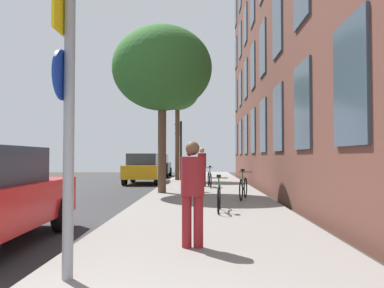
{
  "coord_description": "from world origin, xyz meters",
  "views": [
    {
      "loc": [
        0.97,
        -1.48,
        1.46
      ],
      "look_at": [
        0.61,
        12.85,
        1.92
      ],
      "focal_mm": 37.26,
      "sensor_mm": 36.0,
      "label": 1
    }
  ],
  "objects_px": {
    "pedestrian_2": "(202,164)",
    "car_1": "(144,168)",
    "sign_post": "(67,106)",
    "tree_far": "(177,93)",
    "car_2": "(157,165)",
    "bicycle_0": "(219,197)",
    "bicycle_1": "(243,188)",
    "tree_near": "(162,69)",
    "traffic_light": "(179,140)",
    "pedestrian_0": "(193,187)",
    "bicycle_2": "(210,179)",
    "pedestrian_1": "(189,168)"
  },
  "relations": [
    {
      "from": "pedestrian_2",
      "to": "car_1",
      "type": "distance_m",
      "value": 4.47
    },
    {
      "from": "sign_post",
      "to": "tree_far",
      "type": "height_order",
      "value": "tree_far"
    },
    {
      "from": "car_2",
      "to": "tree_far",
      "type": "bearing_deg",
      "value": -72.34
    },
    {
      "from": "bicycle_0",
      "to": "bicycle_1",
      "type": "xyz_separation_m",
      "value": [
        0.88,
        2.73,
        0.02
      ]
    },
    {
      "from": "car_2",
      "to": "tree_near",
      "type": "bearing_deg",
      "value": -82.85
    },
    {
      "from": "sign_post",
      "to": "traffic_light",
      "type": "distance_m",
      "value": 18.82
    },
    {
      "from": "traffic_light",
      "to": "pedestrian_0",
      "type": "distance_m",
      "value": 17.35
    },
    {
      "from": "sign_post",
      "to": "car_1",
      "type": "height_order",
      "value": "sign_post"
    },
    {
      "from": "tree_near",
      "to": "car_2",
      "type": "bearing_deg",
      "value": 97.15
    },
    {
      "from": "tree_far",
      "to": "bicycle_0",
      "type": "relative_size",
      "value": 3.95
    },
    {
      "from": "tree_near",
      "to": "bicycle_0",
      "type": "height_order",
      "value": "tree_near"
    },
    {
      "from": "traffic_light",
      "to": "bicycle_2",
      "type": "relative_size",
      "value": 2.04
    },
    {
      "from": "pedestrian_1",
      "to": "pedestrian_2",
      "type": "relative_size",
      "value": 0.9
    },
    {
      "from": "pedestrian_1",
      "to": "bicycle_0",
      "type": "bearing_deg",
      "value": -81.03
    },
    {
      "from": "traffic_light",
      "to": "car_2",
      "type": "bearing_deg",
      "value": 108.91
    },
    {
      "from": "pedestrian_1",
      "to": "bicycle_2",
      "type": "bearing_deg",
      "value": 66.03
    },
    {
      "from": "traffic_light",
      "to": "bicycle_0",
      "type": "relative_size",
      "value": 2.18
    },
    {
      "from": "tree_near",
      "to": "pedestrian_2",
      "type": "relative_size",
      "value": 3.57
    },
    {
      "from": "bicycle_2",
      "to": "car_2",
      "type": "height_order",
      "value": "car_2"
    },
    {
      "from": "traffic_light",
      "to": "bicycle_2",
      "type": "height_order",
      "value": "traffic_light"
    },
    {
      "from": "tree_far",
      "to": "bicycle_0",
      "type": "height_order",
      "value": "tree_far"
    },
    {
      "from": "traffic_light",
      "to": "bicycle_2",
      "type": "distance_m",
      "value": 6.15
    },
    {
      "from": "bicycle_1",
      "to": "car_1",
      "type": "bearing_deg",
      "value": 116.7
    },
    {
      "from": "pedestrian_1",
      "to": "pedestrian_2",
      "type": "bearing_deg",
      "value": 78.8
    },
    {
      "from": "bicycle_2",
      "to": "pedestrian_1",
      "type": "relative_size",
      "value": 1.06
    },
    {
      "from": "bicycle_1",
      "to": "car_1",
      "type": "relative_size",
      "value": 0.41
    },
    {
      "from": "traffic_light",
      "to": "bicycle_2",
      "type": "bearing_deg",
      "value": -73.37
    },
    {
      "from": "sign_post",
      "to": "tree_far",
      "type": "distance_m",
      "value": 18.97
    },
    {
      "from": "car_1",
      "to": "tree_near",
      "type": "bearing_deg",
      "value": -75.97
    },
    {
      "from": "traffic_light",
      "to": "tree_far",
      "type": "height_order",
      "value": "tree_far"
    },
    {
      "from": "pedestrian_1",
      "to": "sign_post",
      "type": "bearing_deg",
      "value": -95.01
    },
    {
      "from": "tree_near",
      "to": "tree_far",
      "type": "bearing_deg",
      "value": 89.53
    },
    {
      "from": "sign_post",
      "to": "tree_near",
      "type": "distance_m",
      "value": 10.9
    },
    {
      "from": "pedestrian_0",
      "to": "car_1",
      "type": "bearing_deg",
      "value": 100.92
    },
    {
      "from": "traffic_light",
      "to": "pedestrian_2",
      "type": "height_order",
      "value": "traffic_light"
    },
    {
      "from": "pedestrian_1",
      "to": "tree_far",
      "type": "bearing_deg",
      "value": 97.22
    },
    {
      "from": "pedestrian_0",
      "to": "tree_far",
      "type": "bearing_deg",
      "value": 94.32
    },
    {
      "from": "tree_far",
      "to": "car_1",
      "type": "relative_size",
      "value": 1.58
    },
    {
      "from": "bicycle_1",
      "to": "bicycle_2",
      "type": "distance_m",
      "value": 5.08
    },
    {
      "from": "bicycle_0",
      "to": "car_2",
      "type": "relative_size",
      "value": 0.35
    },
    {
      "from": "sign_post",
      "to": "bicycle_2",
      "type": "relative_size",
      "value": 1.97
    },
    {
      "from": "tree_far",
      "to": "bicycle_1",
      "type": "xyz_separation_m",
      "value": [
        2.74,
        -10.46,
        -4.7
      ]
    },
    {
      "from": "bicycle_0",
      "to": "bicycle_2",
      "type": "height_order",
      "value": "bicycle_2"
    },
    {
      "from": "pedestrian_2",
      "to": "car_1",
      "type": "height_order",
      "value": "pedestrian_2"
    },
    {
      "from": "tree_near",
      "to": "car_1",
      "type": "height_order",
      "value": "tree_near"
    },
    {
      "from": "tree_far",
      "to": "bicycle_0",
      "type": "bearing_deg",
      "value": -82.0
    },
    {
      "from": "sign_post",
      "to": "bicycle_1",
      "type": "xyz_separation_m",
      "value": [
        2.8,
        8.24,
        -1.53
      ]
    },
    {
      "from": "pedestrian_0",
      "to": "car_2",
      "type": "height_order",
      "value": "pedestrian_0"
    },
    {
      "from": "sign_post",
      "to": "bicycle_2",
      "type": "distance_m",
      "value": 13.44
    },
    {
      "from": "bicycle_0",
      "to": "bicycle_1",
      "type": "height_order",
      "value": "bicycle_1"
    }
  ]
}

